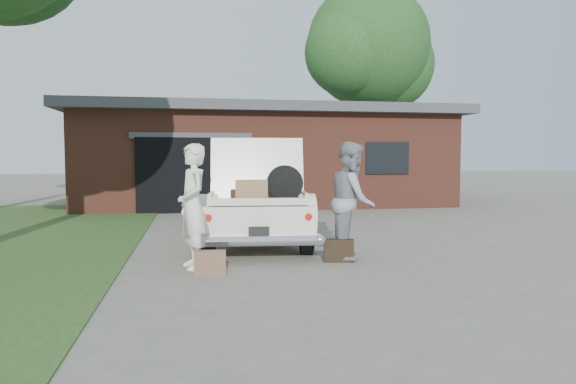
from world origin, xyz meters
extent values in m
plane|color=gray|center=(0.00, 0.00, 0.00)|extent=(90.00, 90.00, 0.00)
cube|color=brown|center=(1.00, 11.50, 1.50)|extent=(12.00, 7.00, 3.00)
cube|color=#4C4C51|center=(1.00, 11.50, 3.15)|extent=(12.80, 7.80, 0.30)
cube|color=black|center=(-1.50, 8.05, 1.10)|extent=(3.20, 0.30, 2.20)
cube|color=#4C4C51|center=(-1.50, 7.98, 2.25)|extent=(3.50, 0.12, 0.18)
cube|color=black|center=(4.50, 7.98, 1.60)|extent=(1.40, 0.08, 1.00)
cylinder|color=#38281E|center=(6.58, 15.95, 2.72)|extent=(0.44, 0.44, 5.44)
sphere|color=#365E27|center=(6.58, 15.95, 6.80)|extent=(5.69, 5.69, 5.69)
sphere|color=#365E27|center=(7.86, 16.52, 6.03)|extent=(4.26, 4.26, 4.26)
sphere|color=#365E27|center=(5.45, 15.24, 6.32)|extent=(3.98, 3.98, 3.98)
cube|color=white|center=(-0.24, 2.81, 0.58)|extent=(2.23, 4.82, 0.61)
cube|color=beige|center=(-0.21, 3.09, 1.12)|extent=(1.72, 2.01, 0.49)
cube|color=black|center=(-0.13, 3.97, 1.10)|extent=(1.45, 0.22, 0.41)
cube|color=black|center=(-0.30, 2.20, 1.10)|extent=(1.45, 0.22, 0.41)
cylinder|color=black|center=(-1.22, 1.31, 0.31)|extent=(0.27, 0.63, 0.62)
cylinder|color=black|center=(0.42, 1.15, 0.31)|extent=(0.27, 0.63, 0.62)
cylinder|color=black|center=(-0.90, 4.47, 0.31)|extent=(0.27, 0.63, 0.62)
cylinder|color=black|center=(0.73, 4.30, 0.31)|extent=(0.27, 0.63, 0.62)
cylinder|color=silver|center=(-0.48, 0.44, 0.37)|extent=(1.92, 0.36, 0.17)
cylinder|color=#A5140F|center=(-1.23, 0.58, 0.73)|extent=(0.12, 0.10, 0.11)
cylinder|color=#A5140F|center=(0.29, 0.43, 0.73)|extent=(0.12, 0.10, 0.11)
cube|color=black|center=(-0.48, 0.42, 0.51)|extent=(0.32, 0.05, 0.16)
cube|color=black|center=(-0.42, 1.04, 0.90)|extent=(1.54, 1.17, 0.04)
cube|color=white|center=(-1.16, 1.12, 1.00)|extent=(0.16, 1.03, 0.17)
cube|color=white|center=(0.32, 0.97, 1.00)|extent=(0.16, 1.03, 0.17)
cube|color=white|center=(-0.47, 0.53, 0.96)|extent=(1.49, 0.20, 0.11)
cube|color=white|center=(-0.38, 1.43, 1.44)|extent=(1.59, 0.45, 1.05)
cube|color=#3E231A|center=(-0.57, 1.13, 1.02)|extent=(0.61, 0.43, 0.19)
cube|color=#9A794E|center=(-0.54, 0.89, 1.10)|extent=(0.54, 0.38, 0.35)
cube|color=black|center=(-0.31, 1.17, 1.02)|extent=(0.64, 0.45, 0.19)
cube|color=olive|center=(-0.38, 1.12, 1.16)|extent=(0.41, 0.29, 0.14)
cylinder|color=black|center=(0.01, 0.95, 1.22)|extent=(0.60, 0.21, 0.59)
imported|color=white|center=(-1.46, 0.41, 0.92)|extent=(0.61, 0.77, 1.84)
imported|color=gray|center=(1.08, 0.71, 0.95)|extent=(0.95, 1.09, 1.89)
cube|color=brown|center=(-1.23, -0.07, 0.17)|extent=(0.45, 0.17, 0.34)
cube|color=black|center=(0.78, 0.45, 0.18)|extent=(0.48, 0.24, 0.36)
camera|label=1|loc=(-1.43, -7.24, 1.66)|focal=32.00mm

